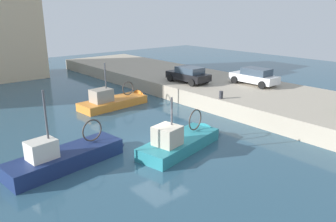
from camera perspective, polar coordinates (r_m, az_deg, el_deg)
name	(u,v)px	position (r m, az deg, el deg)	size (l,w,h in m)	color
water_surface	(159,150)	(17.88, -1.53, -6.78)	(80.00, 80.00, 0.00)	#2D5166
quay_wall	(277,102)	(26.06, 18.53, 1.47)	(9.00, 56.00, 1.20)	#ADA08C
fishing_boat_teal	(183,145)	(18.08, 2.69, -6.05)	(6.23, 2.88, 3.94)	teal
fishing_boat_navy	(72,162)	(16.94, -16.54, -8.57)	(6.65, 2.42, 4.74)	navy
fishing_boat_orange	(117,104)	(26.23, -8.93, 1.22)	(6.35, 2.42, 4.43)	orange
parked_car_white	(255,76)	(28.69, 14.97, 5.91)	(1.90, 4.09, 1.44)	silver
parked_car_black	(188,74)	(28.71, 3.62, 6.43)	(2.08, 4.01, 1.39)	black
mooring_bollard_north	(221,95)	(23.66, 9.31, 2.81)	(0.28, 0.28, 0.55)	#2D2D33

